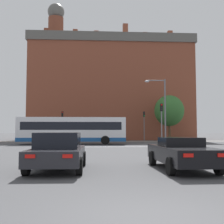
# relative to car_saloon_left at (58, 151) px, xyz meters

# --- Properties ---
(ground_plane) EXTENTS (400.00, 400.00, 0.00)m
(ground_plane) POSITION_rel_car_saloon_left_xyz_m (2.48, -6.36, -0.74)
(ground_plane) COLOR #474749
(stop_line_strip) EXTENTS (9.37, 0.30, 0.01)m
(stop_line_strip) POSITION_rel_car_saloon_left_xyz_m (2.48, 16.22, -0.74)
(stop_line_strip) COLOR silver
(stop_line_strip) RESTS_ON ground_plane
(far_pavement) EXTENTS (70.41, 2.50, 0.01)m
(far_pavement) POSITION_rel_car_saloon_left_xyz_m (2.48, 30.78, -0.74)
(far_pavement) COLOR gray
(far_pavement) RESTS_ON ground_plane
(brick_civic_building) EXTENTS (28.90, 11.32, 25.35)m
(brick_civic_building) POSITION_rel_car_saloon_left_xyz_m (4.15, 40.35, 8.58)
(brick_civic_building) COLOR brown
(brick_civic_building) RESTS_ON ground_plane
(car_saloon_left) EXTENTS (2.07, 4.32, 1.47)m
(car_saloon_left) POSITION_rel_car_saloon_left_xyz_m (0.00, 0.00, 0.00)
(car_saloon_left) COLOR #232328
(car_saloon_left) RESTS_ON ground_plane
(car_roadster_right) EXTENTS (2.01, 4.74, 1.28)m
(car_roadster_right) POSITION_rel_car_saloon_left_xyz_m (4.92, -0.10, -0.08)
(car_roadster_right) COLOR black
(car_roadster_right) RESTS_ON ground_plane
(bus_crossing_lead) EXTENTS (12.37, 2.75, 3.12)m
(bus_crossing_lead) POSITION_rel_car_saloon_left_xyz_m (-1.28, 21.80, 0.93)
(bus_crossing_lead) COLOR silver
(bus_crossing_lead) RESTS_ON ground_plane
(traffic_light_far_right) EXTENTS (0.26, 0.31, 4.47)m
(traffic_light_far_right) POSITION_rel_car_saloon_left_xyz_m (8.71, 30.39, 2.24)
(traffic_light_far_right) COLOR slate
(traffic_light_far_right) RESTS_ON ground_plane
(traffic_light_near_right) EXTENTS (0.26, 0.31, 4.34)m
(traffic_light_near_right) POSITION_rel_car_saloon_left_xyz_m (8.16, 16.85, 2.17)
(traffic_light_near_right) COLOR slate
(traffic_light_near_right) RESTS_ON ground_plane
(traffic_light_far_left) EXTENTS (0.26, 0.31, 4.42)m
(traffic_light_far_left) POSITION_rel_car_saloon_left_xyz_m (-3.40, 30.01, 2.21)
(traffic_light_far_left) COLOR slate
(traffic_light_far_left) RESTS_ON ground_plane
(street_lamp_junction) EXTENTS (2.27, 0.36, 7.17)m
(street_lamp_junction) POSITION_rel_car_saloon_left_xyz_m (8.56, 18.53, 3.66)
(street_lamp_junction) COLOR slate
(street_lamp_junction) RESTS_ON ground_plane
(pedestrian_waiting) EXTENTS (0.42, 0.26, 1.69)m
(pedestrian_waiting) POSITION_rel_car_saloon_left_xyz_m (-5.62, 29.97, 0.24)
(pedestrian_waiting) COLOR black
(pedestrian_waiting) RESTS_ON ground_plane
(tree_by_building) EXTENTS (4.52, 4.52, 7.03)m
(tree_by_building) POSITION_rel_car_saloon_left_xyz_m (12.69, 30.95, 3.90)
(tree_by_building) COLOR #4C3823
(tree_by_building) RESTS_ON ground_plane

